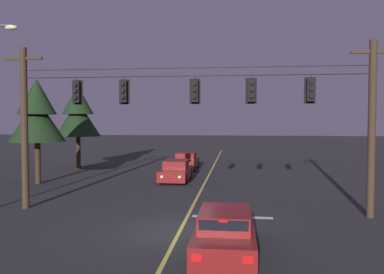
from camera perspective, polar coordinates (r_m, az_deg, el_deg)
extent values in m
plane|color=#28282B|center=(14.90, -1.86, -13.57)|extent=(180.00, 180.00, 0.00)
cube|color=#D1C64C|center=(23.73, 1.39, -7.50)|extent=(0.14, 60.00, 0.01)
cube|color=silver|center=(17.18, 5.81, -11.39)|extent=(3.40, 0.36, 0.01)
cylinder|color=#38281C|center=(19.86, -22.98, 1.13)|extent=(0.32, 0.32, 7.44)
cube|color=#38281C|center=(20.06, -23.13, 10.36)|extent=(1.80, 0.12, 0.12)
cylinder|color=slate|center=(20.01, -23.12, 9.37)|extent=(0.12, 0.12, 0.18)
cylinder|color=#38281C|center=(18.17, 24.47, 1.00)|extent=(0.32, 0.32, 7.44)
cube|color=#38281C|center=(18.38, 24.65, 11.08)|extent=(1.80, 0.12, 0.12)
cylinder|color=slate|center=(18.33, 24.63, 10.00)|extent=(0.12, 0.12, 0.18)
cylinder|color=black|center=(17.51, -0.38, 8.77)|extent=(15.37, 0.03, 0.03)
cylinder|color=black|center=(17.55, -0.38, 9.91)|extent=(15.37, 0.02, 0.02)
cylinder|color=black|center=(18.83, -16.31, 7.96)|extent=(0.04, 0.04, 0.18)
cube|color=black|center=(18.78, -16.29, 6.23)|extent=(0.32, 0.26, 0.96)
cube|color=black|center=(18.92, -16.12, 6.20)|extent=(0.48, 0.03, 1.12)
sphere|color=red|center=(18.66, -16.49, 7.14)|extent=(0.17, 0.17, 0.17)
cylinder|color=black|center=(18.62, -16.54, 7.28)|extent=(0.20, 0.10, 0.20)
sphere|color=#3D280A|center=(18.64, -16.48, 6.25)|extent=(0.17, 0.17, 0.17)
cylinder|color=black|center=(18.60, -16.53, 6.39)|extent=(0.20, 0.10, 0.20)
sphere|color=black|center=(18.62, -16.47, 5.37)|extent=(0.17, 0.17, 0.17)
cylinder|color=black|center=(18.58, -16.52, 5.51)|extent=(0.20, 0.10, 0.20)
cylinder|color=black|center=(18.10, -9.86, 8.25)|extent=(0.04, 0.04, 0.18)
cube|color=black|center=(18.05, -9.84, 6.45)|extent=(0.32, 0.26, 0.96)
cube|color=black|center=(18.19, -9.71, 6.42)|extent=(0.48, 0.03, 1.12)
sphere|color=red|center=(17.92, -9.99, 7.40)|extent=(0.17, 0.17, 0.17)
cylinder|color=black|center=(17.89, -10.03, 7.54)|extent=(0.20, 0.10, 0.20)
sphere|color=#3D280A|center=(17.90, -9.99, 6.48)|extent=(0.17, 0.17, 0.17)
cylinder|color=black|center=(17.86, -10.03, 6.62)|extent=(0.20, 0.10, 0.20)
sphere|color=black|center=(17.88, -9.98, 5.56)|extent=(0.17, 0.17, 0.17)
cylinder|color=black|center=(17.84, -10.02, 5.70)|extent=(0.20, 0.10, 0.20)
cylinder|color=black|center=(17.48, 0.38, 8.49)|extent=(0.04, 0.04, 0.18)
cube|color=black|center=(17.43, 0.38, 6.62)|extent=(0.32, 0.26, 0.96)
cube|color=black|center=(17.57, 0.43, 6.59)|extent=(0.48, 0.03, 1.12)
sphere|color=red|center=(17.29, 0.33, 7.61)|extent=(0.17, 0.17, 0.17)
cylinder|color=black|center=(17.25, 0.31, 7.77)|extent=(0.20, 0.10, 0.20)
sphere|color=#3D280A|center=(17.27, 0.33, 6.66)|extent=(0.17, 0.17, 0.17)
cylinder|color=black|center=(17.23, 0.31, 6.81)|extent=(0.20, 0.10, 0.20)
sphere|color=black|center=(17.25, 0.33, 5.71)|extent=(0.17, 0.17, 0.17)
cylinder|color=black|center=(17.21, 0.31, 5.86)|extent=(0.20, 0.10, 0.20)
cylinder|color=black|center=(17.39, 8.53, 8.49)|extent=(0.04, 0.04, 0.18)
cube|color=black|center=(17.34, 8.52, 6.62)|extent=(0.32, 0.26, 0.96)
cube|color=black|center=(17.48, 8.50, 6.58)|extent=(0.48, 0.03, 1.12)
sphere|color=red|center=(17.20, 8.55, 7.61)|extent=(0.17, 0.17, 0.17)
cylinder|color=black|center=(17.16, 8.55, 7.77)|extent=(0.20, 0.10, 0.20)
sphere|color=#3D280A|center=(17.18, 8.54, 6.66)|extent=(0.17, 0.17, 0.17)
cylinder|color=black|center=(17.14, 8.54, 6.81)|extent=(0.20, 0.10, 0.20)
sphere|color=black|center=(17.16, 8.53, 5.70)|extent=(0.17, 0.17, 0.17)
cylinder|color=black|center=(17.12, 8.54, 5.85)|extent=(0.20, 0.10, 0.20)
cylinder|color=black|center=(17.65, 16.72, 8.33)|extent=(0.04, 0.04, 0.18)
cube|color=black|center=(17.60, 16.69, 6.48)|extent=(0.32, 0.26, 0.96)
cube|color=black|center=(17.74, 16.61, 6.45)|extent=(0.48, 0.03, 1.12)
sphere|color=red|center=(17.46, 16.80, 7.46)|extent=(0.17, 0.17, 0.17)
cylinder|color=black|center=(17.43, 16.83, 7.61)|extent=(0.20, 0.10, 0.20)
sphere|color=#3D280A|center=(17.44, 16.79, 6.52)|extent=(0.17, 0.17, 0.17)
cylinder|color=black|center=(17.40, 16.81, 6.66)|extent=(0.20, 0.10, 0.20)
sphere|color=black|center=(17.42, 16.78, 5.57)|extent=(0.17, 0.17, 0.17)
cylinder|color=black|center=(17.38, 16.80, 5.72)|extent=(0.20, 0.10, 0.20)
cube|color=maroon|center=(12.57, 4.73, -14.24)|extent=(1.80, 4.30, 0.68)
cube|color=maroon|center=(12.29, 4.72, -11.67)|extent=(1.51, 2.15, 0.54)
cube|color=black|center=(13.20, 4.85, -10.68)|extent=(1.40, 0.21, 0.48)
cube|color=black|center=(11.26, 4.55, -12.99)|extent=(1.37, 0.18, 0.46)
cylinder|color=black|center=(13.94, 1.56, -13.33)|extent=(0.22, 0.64, 0.64)
cylinder|color=black|center=(13.90, 8.26, -13.41)|extent=(0.22, 0.64, 0.64)
cylinder|color=black|center=(11.41, 0.35, -16.97)|extent=(0.22, 0.64, 0.64)
cylinder|color=black|center=(11.36, 8.68, -17.09)|extent=(0.22, 0.64, 0.64)
cube|color=red|center=(10.52, 0.65, -17.03)|extent=(0.28, 0.03, 0.18)
cube|color=red|center=(10.48, 8.05, -17.14)|extent=(0.28, 0.03, 0.18)
cube|color=red|center=(11.10, 4.53, -12.00)|extent=(0.24, 0.04, 0.06)
cube|color=maroon|center=(26.85, -2.31, -5.24)|extent=(1.80, 4.30, 0.68)
cube|color=maroon|center=(26.89, -2.28, -3.92)|extent=(1.51, 2.15, 0.54)
cube|color=black|center=(25.97, -2.59, -4.15)|extent=(1.40, 0.21, 0.48)
cube|color=black|center=(27.94, -1.94, -3.68)|extent=(1.37, 0.18, 0.46)
cylinder|color=black|center=(25.46, -1.01, -6.09)|extent=(0.22, 0.64, 0.64)
cylinder|color=black|center=(25.71, -4.53, -6.02)|extent=(0.22, 0.64, 0.64)
cylinder|color=black|center=(28.08, -0.29, -5.29)|extent=(0.22, 0.64, 0.64)
cylinder|color=black|center=(28.31, -3.49, -5.23)|extent=(0.22, 0.64, 0.64)
sphere|color=white|center=(24.64, -1.81, -5.80)|extent=(0.20, 0.20, 0.20)
sphere|color=white|center=(24.82, -4.37, -5.75)|extent=(0.20, 0.20, 0.20)
cube|color=maroon|center=(33.03, -0.88, -3.79)|extent=(1.80, 4.30, 0.68)
cube|color=maroon|center=(33.09, -0.85, -2.71)|extent=(1.51, 2.15, 0.54)
cube|color=black|center=(32.16, -1.07, -2.86)|extent=(1.40, 0.21, 0.48)
cube|color=black|center=(34.14, -0.62, -2.55)|extent=(1.37, 0.18, 0.46)
cylinder|color=black|center=(31.64, 0.24, -4.40)|extent=(0.22, 0.64, 0.64)
cylinder|color=black|center=(31.85, -2.61, -4.36)|extent=(0.22, 0.64, 0.64)
cylinder|color=black|center=(34.28, 0.73, -3.87)|extent=(0.22, 0.64, 0.64)
cylinder|color=black|center=(34.47, -1.90, -3.84)|extent=(0.22, 0.64, 0.64)
sphere|color=white|center=(30.81, -0.37, -4.13)|extent=(0.20, 0.20, 0.20)
sphere|color=white|center=(30.97, -2.42, -4.10)|extent=(0.20, 0.20, 0.20)
ellipsoid|color=beige|center=(19.04, -24.58, 14.14)|extent=(0.56, 0.30, 0.22)
cylinder|color=#332316|center=(27.35, -21.32, -3.19)|extent=(0.36, 0.36, 2.99)
cone|color=black|center=(27.22, -21.41, 2.32)|extent=(3.50, 3.50, 2.80)
cone|color=black|center=(27.27, -21.46, 5.45)|extent=(2.45, 2.45, 2.27)
cylinder|color=#332316|center=(34.63, -16.04, -1.92)|extent=(0.36, 0.36, 3.03)
cone|color=black|center=(34.54, -16.10, 2.58)|extent=(3.70, 3.70, 2.96)
cone|color=black|center=(34.58, -16.13, 5.18)|extent=(2.59, 2.59, 2.40)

